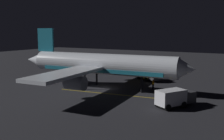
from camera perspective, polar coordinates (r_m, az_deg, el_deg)
name	(u,v)px	position (r m, az deg, el deg)	size (l,w,h in m)	color
ground_plane	(102,89)	(46.85, -2.13, -4.18)	(180.00, 180.00, 0.20)	#242429
apron_guide_stripe	(114,94)	(42.49, 0.46, -5.35)	(0.24, 20.00, 0.01)	gold
airliner	(99,65)	(46.35, -2.78, 1.16)	(33.29, 33.46, 10.76)	silver
baggage_truck	(174,98)	(36.21, 13.51, -6.01)	(5.95, 4.68, 2.43)	silver
catering_truck	(148,74)	(54.77, 7.93, -0.92)	(4.69, 5.87, 2.59)	gold
ground_crew_worker	(153,84)	(46.45, 9.01, -3.15)	(0.40, 0.40, 1.74)	black
traffic_cone_near_left	(163,96)	(41.40, 11.16, -5.53)	(0.50, 0.50, 0.55)	#EA590F
traffic_cone_near_right	(176,89)	(46.20, 13.79, -4.16)	(0.50, 0.50, 0.55)	#EA590F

